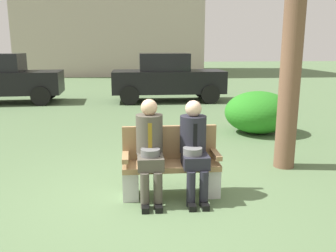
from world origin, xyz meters
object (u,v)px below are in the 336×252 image
(park_bench, at_px, (171,166))
(shrub_near_bench, at_px, (258,112))
(parked_car_near, at_px, (1,79))
(seated_man_right, at_px, (194,145))
(seated_man_left, at_px, (150,145))
(parked_car_far, at_px, (167,77))

(park_bench, relative_size, shrub_near_bench, 0.83)
(parked_car_near, bearing_deg, seated_man_right, -58.06)
(parked_car_near, bearing_deg, shrub_near_bench, -34.74)
(seated_man_right, bearing_deg, seated_man_left, 179.73)
(seated_man_right, distance_m, shrub_near_bench, 3.93)
(seated_man_left, bearing_deg, park_bench, 24.19)
(park_bench, bearing_deg, shrub_near_bench, 54.20)
(shrub_near_bench, bearing_deg, parked_car_near, 145.26)
(parked_car_near, bearing_deg, parked_car_far, -0.81)
(park_bench, bearing_deg, parked_car_near, 120.89)
(seated_man_left, bearing_deg, shrub_near_bench, 52.16)
(park_bench, distance_m, parked_car_far, 8.23)
(seated_man_right, relative_size, shrub_near_bench, 0.83)
(parked_car_near, xyz_separation_m, parked_car_far, (5.68, -0.08, 0.00))
(shrub_near_bench, bearing_deg, parked_car_far, 107.76)
(shrub_near_bench, xyz_separation_m, parked_car_near, (-7.27, 5.04, 0.36))
(seated_man_left, bearing_deg, seated_man_right, -0.27)
(seated_man_right, bearing_deg, park_bench, 156.13)
(park_bench, relative_size, seated_man_left, 0.98)
(seated_man_left, height_order, seated_man_right, seated_man_left)
(park_bench, distance_m, shrub_near_bench, 3.98)
(seated_man_right, bearing_deg, parked_car_far, 86.90)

